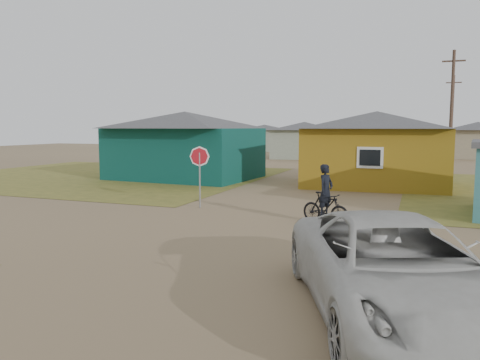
# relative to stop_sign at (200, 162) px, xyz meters

# --- Properties ---
(ground) EXTENTS (120.00, 120.00, 0.00)m
(ground) POSITION_rel_stop_sign_xyz_m (3.12, -4.35, -1.74)
(ground) COLOR #866E4D
(grass_nw) EXTENTS (20.00, 18.00, 0.00)m
(grass_nw) POSITION_rel_stop_sign_xyz_m (-10.88, 8.65, -1.73)
(grass_nw) COLOR olive
(grass_nw) RESTS_ON ground
(house_teal) EXTENTS (8.93, 7.08, 4.00)m
(house_teal) POSITION_rel_stop_sign_xyz_m (-5.38, 9.15, 0.32)
(house_teal) COLOR #0A3A35
(house_teal) RESTS_ON ground
(house_yellow) EXTENTS (7.72, 6.76, 3.90)m
(house_yellow) POSITION_rel_stop_sign_xyz_m (5.62, 9.65, 0.27)
(house_yellow) COLOR olive
(house_yellow) RESTS_ON ground
(house_pale_west) EXTENTS (7.04, 6.15, 3.60)m
(house_pale_west) POSITION_rel_stop_sign_xyz_m (-2.88, 29.65, 0.12)
(house_pale_west) COLOR gray
(house_pale_west) RESTS_ON ground
(house_beige_east) EXTENTS (6.95, 6.05, 3.60)m
(house_beige_east) POSITION_rel_stop_sign_xyz_m (13.12, 35.65, 0.12)
(house_beige_east) COLOR gray
(house_beige_east) RESTS_ON ground
(house_pale_north) EXTENTS (6.28, 5.81, 3.40)m
(house_pale_north) POSITION_rel_stop_sign_xyz_m (-10.88, 41.65, 0.02)
(house_pale_north) COLOR gray
(house_pale_north) RESTS_ON ground
(utility_pole_near) EXTENTS (1.40, 0.20, 8.00)m
(utility_pole_near) POSITION_rel_stop_sign_xyz_m (9.62, 17.65, 2.40)
(utility_pole_near) COLOR #4B372D
(utility_pole_near) RESTS_ON ground
(utility_pole_far) EXTENTS (1.40, 0.20, 8.00)m
(utility_pole_far) POSITION_rel_stop_sign_xyz_m (10.62, 33.65, 2.40)
(utility_pole_far) COLOR #4B372D
(utility_pole_far) RESTS_ON ground
(stop_sign) EXTENTS (0.76, 0.17, 2.35)m
(stop_sign) POSITION_rel_stop_sign_xyz_m (0.00, 0.00, 0.00)
(stop_sign) COLOR gray
(stop_sign) RESTS_ON ground
(cyclist) EXTENTS (1.74, 1.07, 1.91)m
(cyclist) POSITION_rel_stop_sign_xyz_m (5.03, -1.28, -1.04)
(cyclist) COLOR black
(cyclist) RESTS_ON ground
(vehicle) EXTENTS (4.67, 6.40, 1.62)m
(vehicle) POSITION_rel_stop_sign_xyz_m (7.45, -8.26, -0.93)
(vehicle) COLOR beige
(vehicle) RESTS_ON ground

